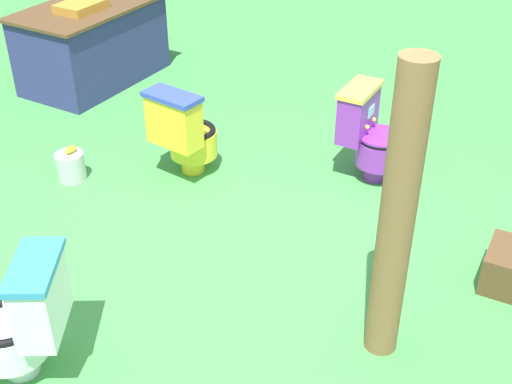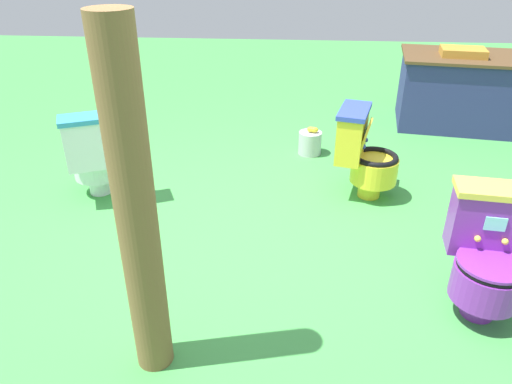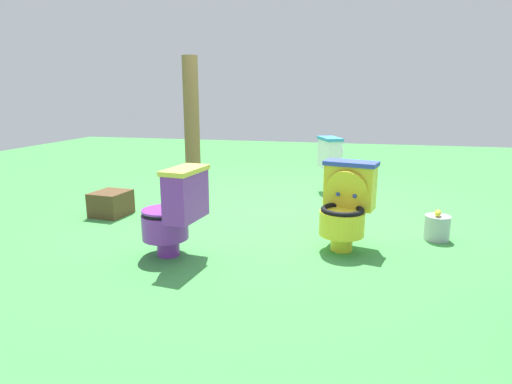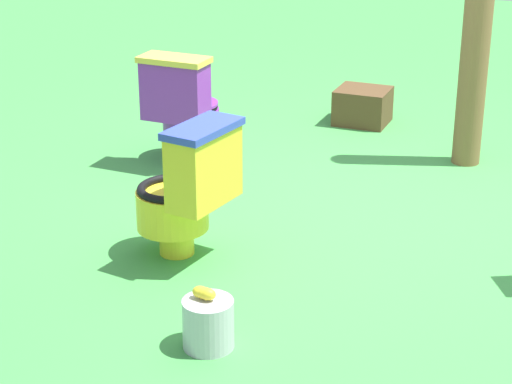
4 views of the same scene
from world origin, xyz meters
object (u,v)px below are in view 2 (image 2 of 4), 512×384
lemon_bucket (310,142)px  toilet_purple (488,254)px  vendor_table (468,91)px  wooden_post (137,217)px  toilet_yellow (364,153)px  toilet_white (95,154)px

lemon_bucket → toilet_purple: bearing=-66.5°
vendor_table → wooden_post: 4.38m
vendor_table → lemon_bucket: (-1.70, -0.90, -0.28)m
toilet_purple → vendor_table: 3.11m
toilet_yellow → toilet_purple: bearing=35.9°
toilet_yellow → lemon_bucket: toilet_yellow is taller
vendor_table → wooden_post: size_ratio=0.92×
vendor_table → toilet_yellow: bearing=-127.5°
lemon_bucket → toilet_yellow: bearing=-63.7°
toilet_yellow → vendor_table: (1.31, 1.70, 0.02)m
toilet_yellow → vendor_table: size_ratio=0.46×
wooden_post → lemon_bucket: wooden_post is taller
toilet_white → vendor_table: (3.42, 1.89, 0.02)m
toilet_purple → lemon_bucket: toilet_purple is taller
toilet_purple → vendor_table: size_ratio=0.46×
toilet_yellow → toilet_purple: (0.52, -1.31, -0.00)m
wooden_post → lemon_bucket: size_ratio=6.15×
wooden_post → toilet_purple: bearing=16.9°
toilet_yellow → vendor_table: bearing=156.7°
toilet_purple → wooden_post: bearing=23.6°
toilet_yellow → wooden_post: size_ratio=0.43×
toilet_white → toilet_purple: size_ratio=1.00×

